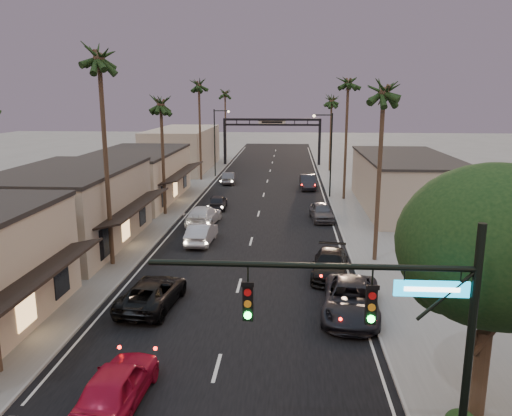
# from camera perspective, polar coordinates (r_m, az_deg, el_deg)

# --- Properties ---
(ground) EXTENTS (200.00, 200.00, 0.00)m
(ground) POSITION_cam_1_polar(r_m,az_deg,el_deg) (49.50, 0.51, 0.14)
(ground) COLOR slate
(ground) RESTS_ON ground
(road) EXTENTS (14.00, 120.00, 0.02)m
(road) POSITION_cam_1_polar(r_m,az_deg,el_deg) (54.38, 0.82, 1.30)
(road) COLOR black
(road) RESTS_ON ground
(sidewalk_left) EXTENTS (5.00, 92.00, 0.12)m
(sidewalk_left) POSITION_cam_1_polar(r_m,az_deg,el_deg) (62.41, -7.58, 2.74)
(sidewalk_left) COLOR slate
(sidewalk_left) RESTS_ON ground
(sidewalk_right) EXTENTS (5.00, 92.00, 0.12)m
(sidewalk_right) POSITION_cam_1_polar(r_m,az_deg,el_deg) (61.53, 10.06, 2.52)
(sidewalk_right) COLOR slate
(sidewalk_right) RESTS_ON ground
(storefront_mid) EXTENTS (8.00, 14.00, 5.50)m
(storefront_mid) POSITION_cam_1_polar(r_m,az_deg,el_deg) (38.57, -20.46, -0.16)
(storefront_mid) COLOR gray
(storefront_mid) RESTS_ON ground
(storefront_far) EXTENTS (8.00, 16.00, 5.00)m
(storefront_far) POSITION_cam_1_polar(r_m,az_deg,el_deg) (53.31, -13.47, 3.44)
(storefront_far) COLOR #C7B298
(storefront_far) RESTS_ON ground
(storefront_dist) EXTENTS (8.00, 20.00, 6.00)m
(storefront_dist) POSITION_cam_1_polar(r_m,az_deg,el_deg) (75.32, -8.32, 6.70)
(storefront_dist) COLOR gray
(storefront_dist) RESTS_ON ground
(building_right) EXTENTS (8.00, 18.00, 5.00)m
(building_right) POSITION_cam_1_polar(r_m,az_deg,el_deg) (50.19, 16.70, 2.68)
(building_right) COLOR gray
(building_right) RESTS_ON ground
(traffic_signal) EXTENTS (8.51, 0.22, 7.80)m
(traffic_signal) POSITION_cam_1_polar(r_m,az_deg,el_deg) (13.81, 15.79, -12.52)
(traffic_signal) COLOR black
(traffic_signal) RESTS_ON ground
(corner_tree) EXTENTS (6.20, 6.20, 8.80)m
(corner_tree) POSITION_cam_1_polar(r_m,az_deg,el_deg) (17.70, 25.82, -4.58)
(corner_tree) COLOR #38281C
(corner_tree) RESTS_ON ground
(arch) EXTENTS (15.20, 0.40, 7.27)m
(arch) POSITION_cam_1_polar(r_m,az_deg,el_deg) (78.44, 1.83, 8.93)
(arch) COLOR black
(arch) RESTS_ON ground
(streetlight_right) EXTENTS (2.13, 0.30, 9.00)m
(streetlight_right) POSITION_cam_1_polar(r_m,az_deg,el_deg) (53.65, 8.29, 6.77)
(streetlight_right) COLOR black
(streetlight_right) RESTS_ON ground
(streetlight_left) EXTENTS (2.13, 0.30, 9.00)m
(streetlight_left) POSITION_cam_1_polar(r_m,az_deg,el_deg) (67.15, -4.52, 8.06)
(streetlight_left) COLOR black
(streetlight_left) RESTS_ON ground
(palm_lb) EXTENTS (3.20, 3.20, 15.20)m
(palm_lb) POSITION_cam_1_polar(r_m,az_deg,el_deg) (32.40, -17.56, 16.70)
(palm_lb) COLOR #38281C
(palm_lb) RESTS_ON ground
(palm_lc) EXTENTS (3.20, 3.20, 12.20)m
(palm_lc) POSITION_cam_1_polar(r_m,az_deg,el_deg) (45.67, -10.86, 12.10)
(palm_lc) COLOR #38281C
(palm_lc) RESTS_ON ground
(palm_ld) EXTENTS (3.20, 3.20, 14.20)m
(palm_ld) POSITION_cam_1_polar(r_m,az_deg,el_deg) (64.25, -6.56, 14.13)
(palm_ld) COLOR #38281C
(palm_ld) RESTS_ON ground
(palm_ra) EXTENTS (3.20, 3.20, 13.20)m
(palm_ra) POSITION_cam_1_polar(r_m,az_deg,el_deg) (32.72, 14.44, 13.43)
(palm_ra) COLOR #38281C
(palm_ra) RESTS_ON ground
(palm_rb) EXTENTS (3.20, 3.20, 14.20)m
(palm_rb) POSITION_cam_1_polar(r_m,az_deg,el_deg) (52.55, 10.52, 14.31)
(palm_rb) COLOR #38281C
(palm_rb) RESTS_ON ground
(palm_rc) EXTENTS (3.20, 3.20, 12.20)m
(palm_rc) POSITION_cam_1_polar(r_m,az_deg,el_deg) (72.44, 8.66, 12.38)
(palm_rc) COLOR #38281C
(palm_rc) RESTS_ON ground
(palm_far) EXTENTS (3.20, 3.20, 13.20)m
(palm_far) POSITION_cam_1_polar(r_m,az_deg,el_deg) (86.93, -3.56, 13.19)
(palm_far) COLOR #38281C
(palm_far) RESTS_ON ground
(oncoming_red) EXTENTS (2.14, 4.82, 1.61)m
(oncoming_red) POSITION_cam_1_polar(r_m,az_deg,el_deg) (19.49, -15.59, -18.82)
(oncoming_red) COLOR maroon
(oncoming_red) RESTS_ON ground
(oncoming_pickup) EXTENTS (3.00, 5.64, 1.51)m
(oncoming_pickup) POSITION_cam_1_polar(r_m,az_deg,el_deg) (27.01, -11.76, -9.47)
(oncoming_pickup) COLOR black
(oncoming_pickup) RESTS_ON ground
(oncoming_silver) EXTENTS (1.85, 4.74, 1.54)m
(oncoming_silver) POSITION_cam_1_polar(r_m,az_deg,el_deg) (37.50, -6.25, -2.89)
(oncoming_silver) COLOR #A1A1A6
(oncoming_silver) RESTS_ON ground
(oncoming_white) EXTENTS (2.71, 5.70, 1.60)m
(oncoming_white) POSITION_cam_1_polar(r_m,az_deg,el_deg) (42.86, -6.02, -0.83)
(oncoming_white) COLOR silver
(oncoming_white) RESTS_ON ground
(oncoming_dgrey) EXTENTS (1.80, 4.11, 1.38)m
(oncoming_dgrey) POSITION_cam_1_polar(r_m,az_deg,el_deg) (48.68, -4.37, 0.72)
(oncoming_dgrey) COLOR black
(oncoming_dgrey) RESTS_ON ground
(oncoming_grey_far) EXTENTS (1.85, 4.41, 1.42)m
(oncoming_grey_far) POSITION_cam_1_polar(r_m,az_deg,el_deg) (62.51, -3.16, 3.46)
(oncoming_grey_far) COLOR #48484C
(oncoming_grey_far) RESTS_ON ground
(curbside_near) EXTENTS (3.48, 6.29, 1.67)m
(curbside_near) POSITION_cam_1_polar(r_m,az_deg,el_deg) (25.87, 10.80, -10.26)
(curbside_near) COLOR black
(curbside_near) RESTS_ON ground
(curbside_black) EXTENTS (2.74, 5.39, 1.50)m
(curbside_black) POSITION_cam_1_polar(r_m,az_deg,el_deg) (30.94, 8.47, -6.42)
(curbside_black) COLOR black
(curbside_black) RESTS_ON ground
(curbside_grey) EXTENTS (2.25, 4.67, 1.54)m
(curbside_grey) POSITION_cam_1_polar(r_m,az_deg,el_deg) (44.42, 7.50, -0.43)
(curbside_grey) COLOR #444448
(curbside_grey) RESTS_ON ground
(curbside_far) EXTENTS (1.93, 5.01, 1.63)m
(curbside_far) POSITION_cam_1_polar(r_m,az_deg,el_deg) (59.10, 5.93, 2.97)
(curbside_far) COLOR black
(curbside_far) RESTS_ON ground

